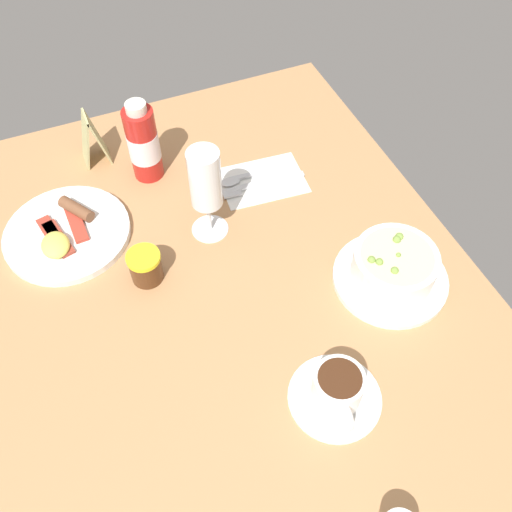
{
  "coord_description": "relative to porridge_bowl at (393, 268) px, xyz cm",
  "views": [
    {
      "loc": [
        -47.34,
        14.87,
        77.4
      ],
      "look_at": [
        0.62,
        -5.15,
        8.86
      ],
      "focal_mm": 39.08,
      "sensor_mm": 36.0,
      "label": 1
    }
  ],
  "objects": [
    {
      "name": "wine_glass",
      "position": [
        22.27,
        24.11,
        8.35
      ],
      "size": [
        6.61,
        6.61,
        18.34
      ],
      "color": "white",
      "rests_on": "ground_plane"
    },
    {
      "name": "cutlery_setting",
      "position": [
        30.04,
        11.08,
        -3.22
      ],
      "size": [
        12.84,
        17.19,
        0.9
      ],
      "color": "white",
      "rests_on": "ground_plane"
    },
    {
      "name": "sauce_bottle_red",
      "position": [
        40.43,
        30.25,
        4.17
      ],
      "size": [
        5.88,
        5.88,
        16.63
      ],
      "color": "#B21E19",
      "rests_on": "ground_plane"
    },
    {
      "name": "porridge_bowl",
      "position": [
        0.0,
        0.0,
        0.0
      ],
      "size": [
        19.22,
        19.22,
        7.75
      ],
      "color": "white",
      "rests_on": "ground_plane"
    },
    {
      "name": "menu_card",
      "position": [
        48.38,
        38.73,
        1.88
      ],
      "size": [
        5.18,
        5.09,
        10.82
      ],
      "color": "tan",
      "rests_on": "ground_plane"
    },
    {
      "name": "breakfast_plate",
      "position": [
        30.44,
        48.25,
        -2.53
      ],
      "size": [
        22.31,
        22.31,
        3.7
      ],
      "color": "white",
      "rests_on": "ground_plane"
    },
    {
      "name": "jam_jar",
      "position": [
        16.43,
        37.39,
        -0.55
      ],
      "size": [
        5.64,
        5.64,
        5.82
      ],
      "color": "#4D2A14",
      "rests_on": "ground_plane"
    },
    {
      "name": "coffee_cup",
      "position": [
        -15.16,
        18.28,
        -0.5
      ],
      "size": [
        13.73,
        13.73,
        6.89
      ],
      "color": "white",
      "rests_on": "ground_plane"
    },
    {
      "name": "ground_plane",
      "position": [
        6.63,
        26.53,
        -4.99
      ],
      "size": [
        110.0,
        84.0,
        3.0
      ],
      "primitive_type": "cube",
      "color": "#B27F51"
    }
  ]
}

